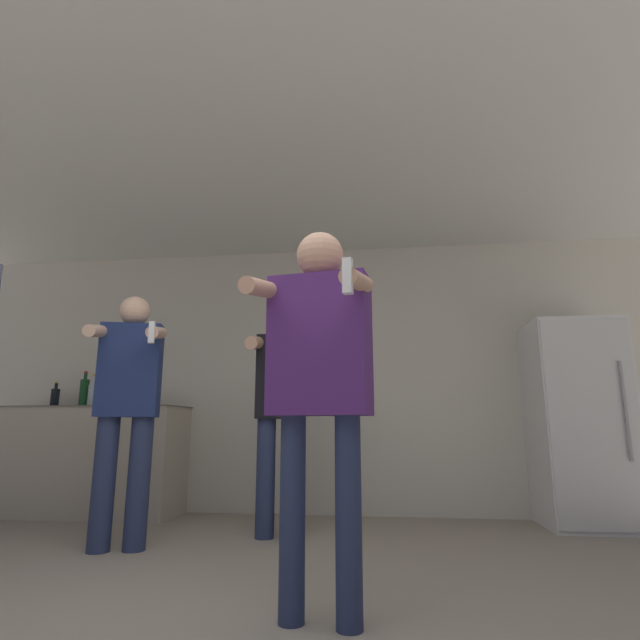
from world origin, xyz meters
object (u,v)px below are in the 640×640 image
object	(u,v)px
bottle_red_label	(55,397)
bottle_dark_rum	(84,392)
person_spectator_back	(279,403)
bottle_short_whiskey	(118,396)
refrigerator	(578,422)
bottle_tall_gin	(93,394)
person_woman_foreground	(320,368)
person_man_side	(127,402)

from	to	relation	value
bottle_red_label	bottle_dark_rum	size ratio (longest dim) A/B	0.73
bottle_dark_rum	person_spectator_back	size ratio (longest dim) A/B	0.20
bottle_dark_rum	bottle_short_whiskey	bearing A→B (deg)	0.00
refrigerator	bottle_red_label	world-z (taller)	refrigerator
refrigerator	person_spectator_back	distance (m)	2.50
refrigerator	bottle_tall_gin	world-z (taller)	refrigerator
person_woman_foreground	person_man_side	xyz separation A→B (m)	(-1.47, 1.08, -0.09)
person_woman_foreground	person_spectator_back	size ratio (longest dim) A/B	0.99
refrigerator	bottle_short_whiskey	xyz separation A→B (m)	(-4.11, 0.06, 0.25)
person_man_side	person_spectator_back	size ratio (longest dim) A/B	1.00
person_man_side	person_spectator_back	distance (m)	1.08
person_man_side	person_spectator_back	bearing A→B (deg)	27.72
bottle_short_whiskey	bottle_red_label	bearing A→B (deg)	180.00
bottle_short_whiskey	bottle_tall_gin	world-z (taller)	bottle_tall_gin
person_spectator_back	bottle_short_whiskey	bearing A→B (deg)	156.44
bottle_dark_rum	bottle_red_label	bearing A→B (deg)	180.00
refrigerator	person_woman_foreground	world-z (taller)	person_woman_foreground
bottle_dark_rum	bottle_tall_gin	world-z (taller)	bottle_dark_rum
bottle_short_whiskey	person_man_side	bearing A→B (deg)	-58.70
refrigerator	bottle_tall_gin	bearing A→B (deg)	179.16
bottle_red_label	person_spectator_back	bearing A→B (deg)	-17.54
bottle_red_label	person_man_side	xyz separation A→B (m)	(1.41, -1.25, -0.12)
person_man_side	person_spectator_back	world-z (taller)	person_spectator_back
bottle_short_whiskey	bottle_dark_rum	xyz separation A→B (m)	(-0.36, 0.00, 0.04)
bottle_tall_gin	refrigerator	bearing A→B (deg)	-0.84
bottle_short_whiskey	bottle_dark_rum	world-z (taller)	bottle_dark_rum
bottle_dark_rum	bottle_tall_gin	size ratio (longest dim) A/B	1.10
bottle_dark_rum	person_woman_foreground	bearing A→B (deg)	-42.08
bottle_red_label	bottle_tall_gin	xyz separation A→B (m)	(0.39, 0.00, 0.02)
person_spectator_back	person_woman_foreground	bearing A→B (deg)	-72.13
person_spectator_back	refrigerator	bearing A→B (deg)	15.91
bottle_dark_rum	bottle_tall_gin	bearing A→B (deg)	0.00
refrigerator	bottle_dark_rum	bearing A→B (deg)	179.17
refrigerator	bottle_short_whiskey	bearing A→B (deg)	179.10
bottle_short_whiskey	person_man_side	size ratio (longest dim) A/B	0.15
refrigerator	bottle_short_whiskey	world-z (taller)	refrigerator
refrigerator	person_woman_foreground	bearing A→B (deg)	-129.81
person_woman_foreground	bottle_dark_rum	bearing A→B (deg)	137.92
refrigerator	bottle_tall_gin	distance (m)	4.39
bottle_tall_gin	person_spectator_back	bearing A→B (deg)	-20.70
refrigerator	person_woman_foreground	size ratio (longest dim) A/B	0.99
refrigerator	person_spectator_back	size ratio (longest dim) A/B	0.98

